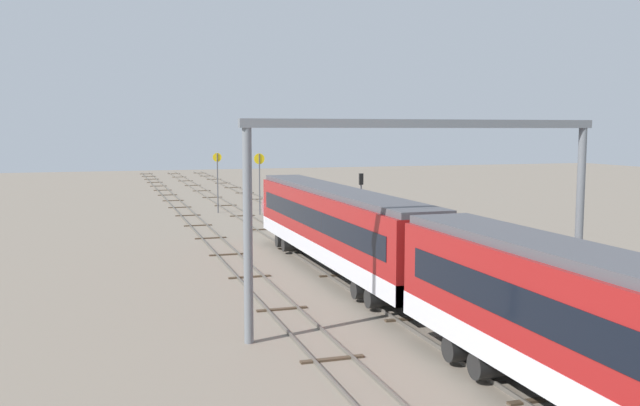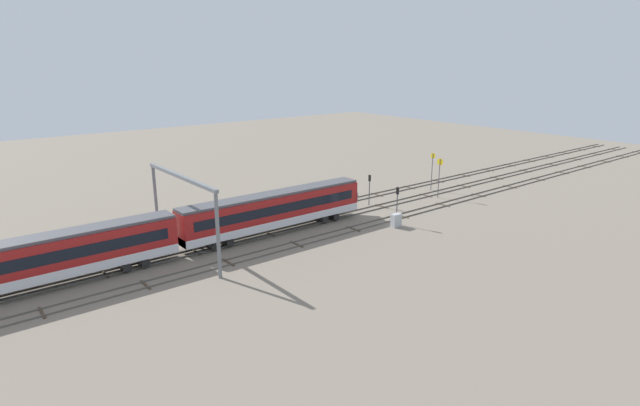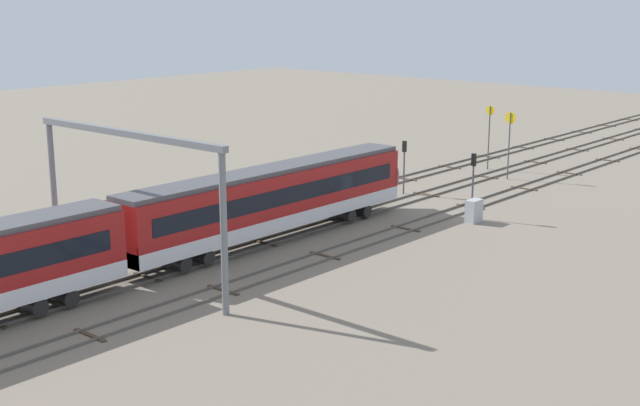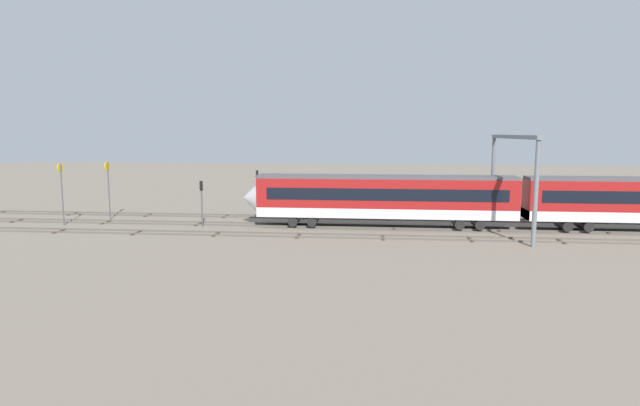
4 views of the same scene
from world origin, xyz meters
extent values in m
plane|color=gray|center=(0.00, 0.00, 0.00)|extent=(205.74, 205.74, 0.00)
cube|color=#59544C|center=(0.00, -5.70, 0.08)|extent=(189.74, 0.07, 0.16)
cube|color=#59544C|center=(0.00, -4.26, 0.08)|extent=(189.74, 0.07, 0.16)
cube|color=#473828|center=(-21.56, -4.98, 0.04)|extent=(0.24, 2.40, 0.08)
cube|color=#473828|center=(-12.94, -4.98, 0.04)|extent=(0.24, 2.40, 0.08)
cube|color=#473828|center=(-4.31, -4.98, 0.04)|extent=(0.24, 2.40, 0.08)
cube|color=#473828|center=(4.31, -4.98, 0.04)|extent=(0.24, 2.40, 0.08)
cube|color=#473828|center=(12.94, -4.98, 0.04)|extent=(0.24, 2.40, 0.08)
cube|color=#473828|center=(21.56, -4.98, 0.04)|extent=(0.24, 2.40, 0.08)
cube|color=#473828|center=(30.19, -4.98, 0.04)|extent=(0.24, 2.40, 0.08)
cube|color=#473828|center=(38.81, -4.98, 0.04)|extent=(0.24, 2.40, 0.08)
cube|color=#59544C|center=(0.00, -0.72, 0.08)|extent=(189.74, 0.07, 0.16)
cube|color=#59544C|center=(0.00, 0.72, 0.08)|extent=(189.74, 0.07, 0.16)
cube|color=#473828|center=(-23.72, 0.00, 0.04)|extent=(0.24, 2.40, 0.08)
cube|color=#473828|center=(-14.23, 0.00, 0.04)|extent=(0.24, 2.40, 0.08)
cube|color=#473828|center=(-4.74, 0.00, 0.04)|extent=(0.24, 2.40, 0.08)
cube|color=#473828|center=(4.74, 0.00, 0.04)|extent=(0.24, 2.40, 0.08)
cube|color=#473828|center=(14.23, 0.00, 0.04)|extent=(0.24, 2.40, 0.08)
cube|color=#473828|center=(23.72, 0.00, 0.04)|extent=(0.24, 2.40, 0.08)
cube|color=#473828|center=(33.20, 0.00, 0.04)|extent=(0.24, 2.40, 0.08)
cube|color=#59544C|center=(0.00, 4.26, 0.08)|extent=(189.74, 0.07, 0.16)
cube|color=#59544C|center=(0.00, 5.70, 0.08)|extent=(189.74, 0.07, 0.16)
cube|color=#473828|center=(-18.24, 4.98, 0.04)|extent=(0.24, 2.40, 0.08)
cube|color=#473828|center=(-10.95, 4.98, 0.04)|extent=(0.24, 2.40, 0.08)
cube|color=#473828|center=(-3.65, 4.98, 0.04)|extent=(0.24, 2.40, 0.08)
cube|color=#473828|center=(3.65, 4.98, 0.04)|extent=(0.24, 2.40, 0.08)
cube|color=#473828|center=(10.95, 4.98, 0.04)|extent=(0.24, 2.40, 0.08)
cube|color=#473828|center=(18.24, 4.98, 0.04)|extent=(0.24, 2.40, 0.08)
cube|color=#473828|center=(25.54, 4.98, 0.04)|extent=(0.24, 2.40, 0.08)
cube|color=maroon|center=(-3.87, 0.00, 2.86)|extent=(24.00, 2.90, 3.60)
cube|color=silver|center=(-3.87, 0.00, 1.51)|extent=(24.00, 2.94, 0.90)
cube|color=#4C4C51|center=(-3.87, 0.00, 4.81)|extent=(24.00, 2.50, 0.30)
cube|color=black|center=(-3.87, -1.46, 3.29)|extent=(22.00, 0.04, 1.10)
cube|color=black|center=(-3.87, 1.46, 3.29)|extent=(22.00, 0.04, 1.10)
cylinder|color=black|center=(-12.45, 0.00, 0.61)|extent=(0.90, 2.70, 0.90)
cylinder|color=black|center=(-10.65, 0.00, 0.61)|extent=(0.90, 2.70, 0.90)
cylinder|color=black|center=(2.91, 0.00, 0.61)|extent=(0.90, 2.70, 0.90)
cylinder|color=black|center=(4.71, 0.00, 0.61)|extent=(0.90, 2.70, 0.90)
cylinder|color=black|center=(-21.89, 0.00, 0.61)|extent=(0.90, 2.70, 0.90)
cylinder|color=black|center=(-20.09, 0.00, 0.61)|extent=(0.90, 2.70, 0.90)
cone|color=silver|center=(8.93, 0.00, 2.68)|extent=(1.60, 3.24, 3.24)
cylinder|color=slate|center=(-15.34, -7.77, 4.18)|extent=(0.36, 0.36, 8.36)
cylinder|color=slate|center=(-15.34, 7.43, 4.18)|extent=(0.36, 0.36, 8.36)
cube|color=slate|center=(-15.34, -0.17, 8.54)|extent=(0.40, 15.80, 0.35)
cylinder|color=#4C4C51|center=(24.30, -1.86, 2.97)|extent=(0.12, 0.12, 5.94)
cylinder|color=yellow|center=(24.34, -1.86, 5.47)|extent=(0.05, 1.04, 1.04)
cube|color=black|center=(24.37, -1.86, 5.47)|extent=(0.02, 0.47, 0.12)
cylinder|color=#4C4C51|center=(27.12, 1.80, 2.98)|extent=(0.12, 0.12, 5.96)
cylinder|color=yellow|center=(27.16, 1.80, 5.56)|extent=(0.05, 0.88, 0.88)
cube|color=black|center=(27.19, 1.80, 5.56)|extent=(0.02, 0.40, 0.12)
cylinder|color=#4C4C51|center=(9.87, -6.91, 1.97)|extent=(0.14, 0.14, 3.93)
cube|color=black|center=(9.87, -6.91, 4.38)|extent=(0.20, 0.32, 0.90)
sphere|color=green|center=(9.98, -6.91, 4.58)|extent=(0.20, 0.20, 0.20)
sphere|color=#262626|center=(9.98, -6.91, 4.19)|extent=(0.20, 0.20, 0.20)
cylinder|color=#4C4C51|center=(13.32, 1.64, 1.76)|extent=(0.14, 0.14, 3.51)
cube|color=black|center=(13.32, 1.64, 3.96)|extent=(0.20, 0.32, 0.90)
sphere|color=red|center=(13.43, 1.64, 4.16)|extent=(0.20, 0.20, 0.20)
sphere|color=#262626|center=(13.43, 1.64, 3.77)|extent=(0.20, 0.20, 0.20)
cube|color=#B2B7BC|center=(9.13, -7.53, 0.82)|extent=(1.29, 0.76, 1.65)
cube|color=#333333|center=(9.79, -7.53, 1.07)|extent=(0.02, 0.53, 0.24)
camera|label=1|loc=(-40.97, 12.65, 8.29)|focal=38.45mm
camera|label=2|loc=(-35.91, -48.82, 20.10)|focal=28.64mm
camera|label=3|loc=(-43.40, -38.45, 15.66)|focal=48.31mm
camera|label=4|loc=(-2.83, 49.66, 8.91)|focal=29.69mm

